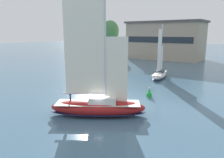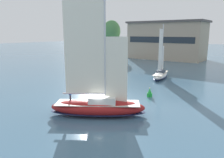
# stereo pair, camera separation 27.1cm
# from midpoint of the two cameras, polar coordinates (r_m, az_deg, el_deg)

# --- Properties ---
(ground_plane) EXTENTS (400.00, 400.00, 0.00)m
(ground_plane) POSITION_cam_midpoint_polar(r_m,az_deg,el_deg) (27.91, -3.41, -9.35)
(ground_plane) COLOR #42667F
(waterfront_building) EXTENTS (29.59, 13.75, 14.58)m
(waterfront_building) POSITION_cam_midpoint_polar(r_m,az_deg,el_deg) (89.53, 14.11, 9.81)
(waterfront_building) COLOR tan
(waterfront_building) RESTS_ON ground
(tree_shore_right) EXTENTS (7.48, 7.48, 15.39)m
(tree_shore_right) POSITION_cam_midpoint_polar(r_m,az_deg,el_deg) (94.61, -0.03, 12.34)
(tree_shore_right) COLOR brown
(tree_shore_right) RESTS_ON ground
(sailboat_main) EXTENTS (11.76, 9.35, 16.34)m
(sailboat_main) POSITION_cam_midpoint_polar(r_m,az_deg,el_deg) (27.48, -3.40, -6.91)
(sailboat_main) COLOR maroon
(sailboat_main) RESTS_ON ground
(sailboat_moored_mid_channel) EXTENTS (4.22, 9.08, 12.05)m
(sailboat_moored_mid_channel) POSITION_cam_midpoint_polar(r_m,az_deg,el_deg) (50.86, 12.72, 1.28)
(sailboat_moored_mid_channel) COLOR white
(sailboat_moored_mid_channel) RESTS_ON ground
(channel_buoy) EXTENTS (0.84, 0.84, 1.57)m
(channel_buoy) POSITION_cam_midpoint_polar(r_m,az_deg,el_deg) (35.81, 10.01, -3.66)
(channel_buoy) COLOR green
(channel_buoy) RESTS_ON ground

